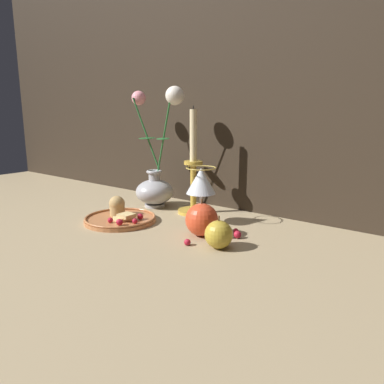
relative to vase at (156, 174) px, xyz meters
name	(u,v)px	position (x,y,z in m)	size (l,w,h in m)	color
ground_plane	(162,226)	(0.16, -0.15, -0.11)	(2.40, 2.40, 0.00)	#9E8966
wall_back	(224,14)	(0.16, 0.15, 0.49)	(2.40, 0.04, 1.20)	#2D2319
vase	(156,174)	(0.00, 0.00, 0.00)	(0.22, 0.12, 0.39)	#A3A3A8
plate_with_pastries	(120,216)	(0.03, -0.19, -0.09)	(0.20, 0.20, 0.07)	#B77042
wine_glass	(201,183)	(0.23, -0.06, 0.01)	(0.08, 0.08, 0.16)	silver
candlestick	(193,178)	(0.15, 0.01, 0.00)	(0.10, 0.10, 0.33)	gold
apple_beside_vase	(219,235)	(0.38, -0.20, -0.08)	(0.07, 0.07, 0.08)	#B2932D
apple_near_glass	(201,220)	(0.30, -0.15, -0.07)	(0.08, 0.08, 0.10)	#D14223
berry_near_plate	(237,235)	(0.38, -0.11, -0.10)	(0.02, 0.02, 0.02)	#AD192D
berry_front_center	(236,231)	(0.36, -0.08, -0.10)	(0.01, 0.01, 0.01)	#AD192D
berry_by_glass_stem	(187,242)	(0.31, -0.23, -0.10)	(0.02, 0.02, 0.02)	#AD192D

